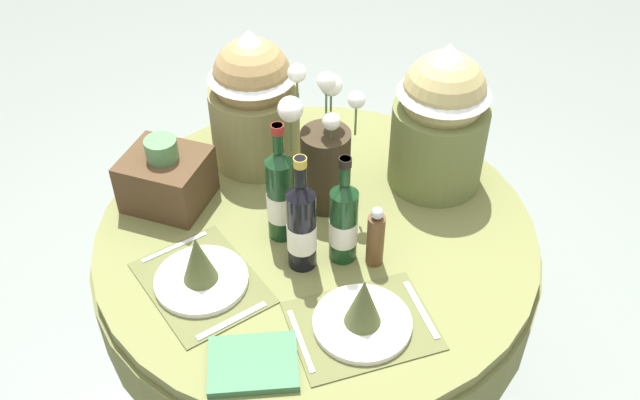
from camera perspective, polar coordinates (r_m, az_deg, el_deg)
The scene contains 13 objects.
ground at distance 2.59m, azimuth -0.23°, elevation -14.88°, with size 8.00×8.00×0.00m, color gray.
dining_table at distance 2.09m, azimuth -0.28°, elevation -5.04°, with size 1.25×1.25×0.78m.
place_setting_left at distance 1.84m, azimuth -9.52°, elevation -5.57°, with size 0.43×0.41×0.16m.
place_setting_right at distance 1.73m, azimuth 3.43°, elevation -9.00°, with size 0.43×0.41×0.16m.
flower_vase at distance 1.97m, azimuth 0.22°, elevation 3.59°, with size 0.22×0.22×0.41m.
wine_bottle_left at distance 1.83m, azimuth 1.88°, elevation -1.67°, with size 0.07×0.07×0.33m.
wine_bottle_centre at distance 1.89m, azimuth -3.17°, elevation 0.44°, with size 0.08×0.08×0.36m.
wine_bottle_right at distance 1.81m, azimuth -1.47°, elevation -2.04°, with size 0.08×0.08×0.35m.
pepper_mill at distance 1.85m, azimuth 4.44°, elevation -3.02°, with size 0.05×0.05×0.19m.
book_on_table at distance 1.69m, azimuth -5.34°, elevation -12.82°, with size 0.21×0.16×0.02m, color #336642.
gift_tub_back_left at distance 2.12m, azimuth -5.33°, elevation 8.42°, with size 0.27×0.27×0.44m.
gift_tub_back_right at distance 2.04m, azimuth 9.64°, elevation 6.94°, with size 0.28×0.28×0.45m.
woven_basket_side_left at distance 2.08m, azimuth -12.11°, elevation 1.77°, with size 0.22×0.20×0.21m.
Camera 1 is at (0.49, -1.37, 2.14)m, focal length 40.26 mm.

